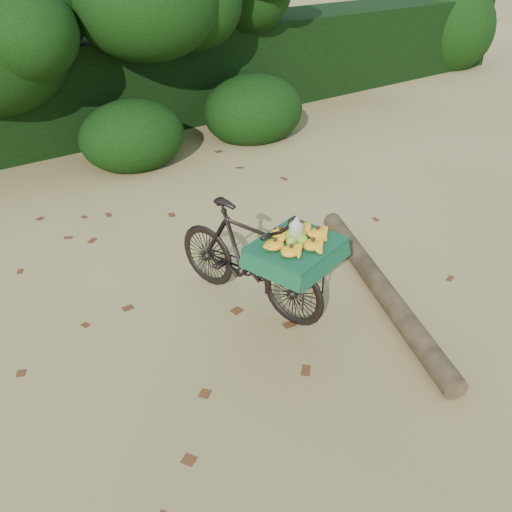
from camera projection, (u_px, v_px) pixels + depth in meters
ground at (181, 324)px, 5.64m from camera, size 80.00×80.00×0.00m
vendor_bicycle at (250, 257)px, 5.65m from camera, size 1.18×2.02×1.17m
fallen_log at (380, 287)px, 6.02m from camera, size 1.47×3.04×0.23m
hedge_backdrop at (3, 100)px, 9.52m from camera, size 26.00×1.80×1.80m
bush_clumps at (75, 152)px, 8.62m from camera, size 8.80×1.70×0.90m
leaf_litter at (153, 294)px, 6.09m from camera, size 7.00×7.30×0.01m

